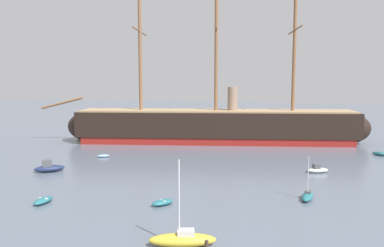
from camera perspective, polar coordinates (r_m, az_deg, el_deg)
name	(u,v)px	position (r m, az deg, el deg)	size (l,w,h in m)	color
tall_ship	(216,126)	(78.10, 3.51, -0.30)	(65.96, 18.79, 31.97)	maroon
dinghy_foreground_left	(43,200)	(43.46, -21.07, -10.54)	(1.29, 2.69, 0.62)	#236670
sailboat_foreground_right	(183,239)	(30.93, -1.37, -16.65)	(5.42, 2.95, 6.75)	gold
dinghy_near_centre	(163,202)	(40.21, -4.36, -11.52)	(2.38, 2.60, 0.58)	#236670
motorboat_mid_left	(49,168)	(57.34, -20.32, -6.12)	(4.20, 3.78, 1.69)	#1E284C
sailboat_mid_right	(308,196)	(43.77, 16.67, -10.14)	(1.66, 3.70, 4.65)	#236670
dinghy_alongside_bow	(103,156)	(65.44, -12.93, -4.67)	(2.08, 1.66, 0.45)	#7FB2D6
motorboat_alongside_stern	(318,170)	(56.09, 18.02, -6.48)	(3.18, 2.26, 1.23)	silver
sailboat_far_left	(86,137)	(85.81, -15.32, -1.91)	(4.64, 1.75, 5.91)	orange
dinghy_far_right	(380,154)	(72.51, 25.95, -4.01)	(2.75, 2.56, 0.62)	#236670
dinghy_distant_centre	(220,137)	(84.37, 4.20, -2.02)	(1.71, 2.19, 0.48)	#7FB2D6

